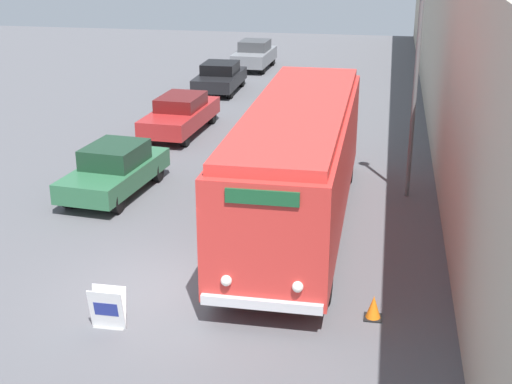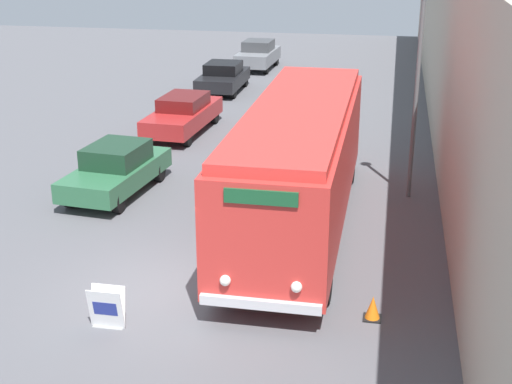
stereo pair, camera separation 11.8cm
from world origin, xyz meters
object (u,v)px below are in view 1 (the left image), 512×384
at_px(parked_car_mid, 181,114).
at_px(traffic_cone, 373,307).
at_px(streetlamp, 417,61).
at_px(parked_car_far, 220,77).
at_px(parked_car_near, 115,170).
at_px(parked_car_distant, 254,55).
at_px(sign_board, 108,309).
at_px(vintage_bus, 298,160).

xyz_separation_m(parked_car_mid, traffic_cone, (7.65, -12.60, -0.50)).
xyz_separation_m(streetlamp, parked_car_far, (-8.62, 12.75, -3.26)).
relative_size(parked_car_near, parked_car_far, 1.07).
relative_size(parked_car_near, parked_car_mid, 0.90).
relative_size(parked_car_mid, traffic_cone, 9.49).
distance_m(streetlamp, parked_car_mid, 10.49).
bearing_deg(streetlamp, parked_car_distant, 113.32).
relative_size(parked_car_mid, parked_car_distant, 1.17).
bearing_deg(traffic_cone, parked_car_far, 111.47).
bearing_deg(traffic_cone, sign_board, -165.76).
bearing_deg(parked_car_near, parked_car_far, 96.53).
distance_m(vintage_bus, parked_car_mid, 9.99).
height_order(parked_car_distant, traffic_cone, parked_car_distant).
bearing_deg(sign_board, parked_car_near, 109.87).
distance_m(parked_car_far, parked_car_distant, 5.99).
height_order(vintage_bus, sign_board, vintage_bus).
height_order(vintage_bus, parked_car_mid, vintage_bus).
relative_size(vintage_bus, parked_car_distant, 2.60).
height_order(parked_car_near, parked_car_far, parked_car_near).
bearing_deg(streetlamp, traffic_cone, -95.98).
height_order(parked_car_mid, parked_car_far, parked_car_mid).
xyz_separation_m(sign_board, streetlamp, (5.87, 8.53, 3.54)).
distance_m(vintage_bus, parked_car_far, 16.68).
distance_m(streetlamp, parked_car_near, 9.15).
distance_m(vintage_bus, parked_car_distant, 22.23).
relative_size(sign_board, parked_car_far, 0.21).
bearing_deg(traffic_cone, streetlamp, 84.02).
relative_size(parked_car_far, parked_car_distant, 0.99).
bearing_deg(parked_car_mid, traffic_cone, -55.43).
relative_size(streetlamp, traffic_cone, 12.03).
bearing_deg(parked_car_distant, traffic_cone, -72.11).
xyz_separation_m(vintage_bus, traffic_cone, (2.13, -4.36, -1.60)).
xyz_separation_m(vintage_bus, parked_car_near, (-5.58, 1.52, -1.11)).
relative_size(parked_car_near, traffic_cone, 8.52).
height_order(parked_car_near, parked_car_distant, parked_car_distant).
height_order(parked_car_near, parked_car_mid, parked_car_near).
bearing_deg(parked_car_distant, sign_board, -83.22).
height_order(sign_board, parked_car_far, parked_car_far).
bearing_deg(parked_car_far, traffic_cone, -68.58).
bearing_deg(streetlamp, vintage_bus, -135.11).
bearing_deg(parked_car_mid, parked_car_far, 94.89).
distance_m(parked_car_mid, parked_car_far, 7.38).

